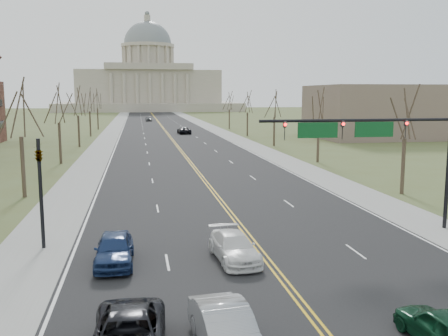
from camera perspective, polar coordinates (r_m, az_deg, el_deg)
name	(u,v)px	position (r m, az deg, el deg)	size (l,w,h in m)	color
road	(163,128)	(124.47, -6.96, 4.55)	(20.00, 380.00, 0.01)	black
cross_road	(288,286)	(22.58, 7.27, -13.22)	(120.00, 14.00, 0.01)	black
sidewalk_left	(114,129)	(124.44, -12.50, 4.42)	(4.00, 380.00, 0.03)	gray
sidewalk_right	(211,128)	(125.65, -1.47, 4.65)	(4.00, 380.00, 0.03)	gray
center_line	(163,128)	(124.47, -6.96, 4.55)	(0.42, 380.00, 0.01)	gold
edge_line_left	(123,129)	(124.36, -11.48, 4.44)	(0.15, 380.00, 0.01)	silver
edge_line_right	(203,128)	(125.35, -2.46, 4.64)	(0.15, 380.00, 0.01)	silver
capitol	(149,83)	(264.08, -8.61, 9.62)	(90.00, 60.00, 50.00)	#B1A393
signal_mast	(373,138)	(30.88, 16.65, 3.34)	(12.12, 0.44, 7.20)	black
signal_left	(40,181)	(28.39, -20.27, -1.42)	(0.32, 0.36, 6.00)	black
tree_r_0	(406,116)	(43.87, 20.05, 5.62)	(3.74, 3.74, 8.50)	#3B2A22
tree_l_0	(20,112)	(43.05, -22.31, 5.98)	(3.96, 3.96, 9.00)	#3B2A22
tree_r_1	(319,109)	(62.02, 10.80, 6.66)	(3.74, 3.74, 8.50)	#3B2A22
tree_l_1	(58,106)	(62.72, -18.42, 6.75)	(3.96, 3.96, 9.00)	#3B2A22
tree_r_2	(275,105)	(81.04, 5.80, 7.15)	(3.74, 3.74, 8.50)	#3B2A22
tree_l_2	(78,103)	(82.56, -16.38, 7.15)	(3.96, 3.96, 9.00)	#3B2A22
tree_r_3	(247,103)	(100.44, 2.70, 7.42)	(3.74, 3.74, 8.50)	#3B2A22
tree_l_3	(89,101)	(102.45, -15.14, 7.38)	(3.96, 3.96, 9.00)	#3B2A22
tree_r_4	(229,102)	(120.04, 0.61, 7.60)	(3.74, 3.74, 8.50)	#3B2A22
tree_l_4	(97,100)	(122.38, -14.29, 7.54)	(3.96, 3.96, 9.00)	#3B2A22
bldg_right_mass	(380,112)	(101.30, 17.45, 6.18)	(25.00, 20.00, 10.00)	#725D51
car_nb_inner_lead	(443,328)	(18.73, 23.71, -16.40)	(1.56, 3.88, 1.32)	#0B341E
car_sb_inner_lead	(226,331)	(16.85, 0.24, -18.12)	(1.63, 4.67, 1.54)	#95989D
car_sb_inner_second	(234,247)	(25.40, 1.17, -9.04)	(1.90, 4.67, 1.36)	white
car_sb_outer_second	(114,249)	(25.36, -12.43, -9.03)	(1.83, 4.55, 1.55)	navy
car_far_nb	(184,130)	(106.07, -4.60, 4.32)	(2.45, 5.31, 1.48)	black
car_far_sb	(149,119)	(157.19, -8.61, 5.60)	(1.80, 4.47, 1.52)	#565A5F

